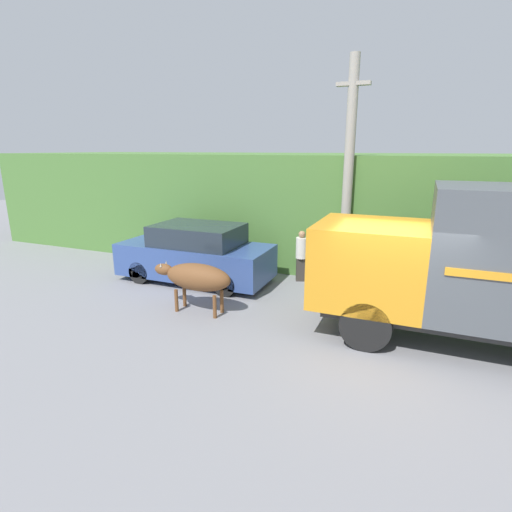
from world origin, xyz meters
name	(u,v)px	position (x,y,z in m)	size (l,w,h in m)	color
ground_plane	(389,346)	(0.00, 0.00, 0.00)	(60.00, 60.00, 0.00)	gray
hillside_embankment	(411,208)	(0.00, 7.21, 1.85)	(32.00, 6.92, 3.70)	#4C7A38
building_backdrop	(247,216)	(-5.48, 5.30, 1.51)	(6.68, 2.70, 2.99)	#B2BCAD
brown_cow	(196,277)	(-4.53, 0.06, 0.89)	(2.08, 0.66, 1.23)	brown
parked_suv	(196,254)	(-5.77, 2.12, 0.83)	(4.57, 1.90, 1.73)	#334C8C
pedestrian_on_hill	(301,254)	(-2.85, 3.33, 0.84)	(0.44, 0.44, 1.54)	#38332D
utility_pole	(348,173)	(-1.65, 3.59, 3.24)	(0.90, 0.28, 6.29)	#9E998E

